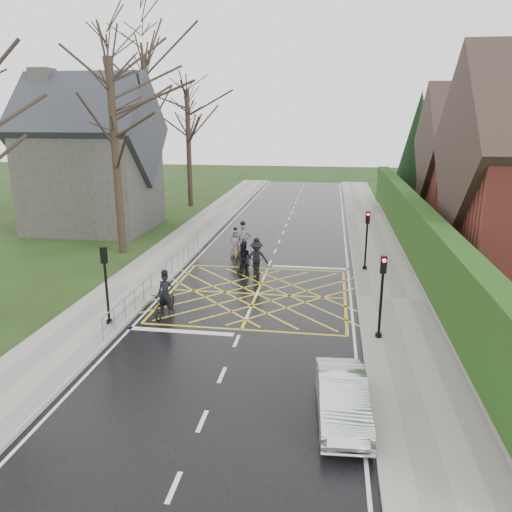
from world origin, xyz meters
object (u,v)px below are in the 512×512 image
(cyclist_lead, at_px, (235,246))
(car, at_px, (342,398))
(cyclist_back, at_px, (244,262))
(cyclist_rear, at_px, (165,300))
(cyclist_mid, at_px, (256,262))
(cyclist_front, at_px, (243,243))

(cyclist_lead, bearing_deg, car, -84.21)
(cyclist_back, relative_size, cyclist_lead, 0.99)
(cyclist_rear, height_order, cyclist_mid, cyclist_mid)
(cyclist_back, bearing_deg, cyclist_rear, -101.20)
(car, bearing_deg, cyclist_mid, 104.82)
(cyclist_back, height_order, cyclist_front, cyclist_front)
(cyclist_back, height_order, cyclist_mid, cyclist_mid)
(cyclist_rear, distance_m, car, 9.47)
(cyclist_mid, bearing_deg, cyclist_back, 151.83)
(cyclist_mid, xyz_separation_m, car, (4.12, -12.01, -0.12))
(cyclist_rear, bearing_deg, cyclist_lead, 85.94)
(cyclist_rear, relative_size, cyclist_front, 0.93)
(cyclist_lead, bearing_deg, cyclist_back, -86.70)
(cyclist_mid, bearing_deg, car, -85.41)
(cyclist_rear, distance_m, cyclist_mid, 6.39)
(cyclist_back, bearing_deg, cyclist_front, 110.97)
(cyclist_mid, bearing_deg, cyclist_rear, -131.58)
(cyclist_mid, distance_m, cyclist_front, 3.72)
(cyclist_rear, xyz_separation_m, cyclist_mid, (2.93, 5.68, 0.10))
(cyclist_rear, distance_m, cyclist_lead, 9.20)
(cyclist_back, distance_m, cyclist_front, 3.38)
(cyclist_front, bearing_deg, cyclist_lead, 165.46)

